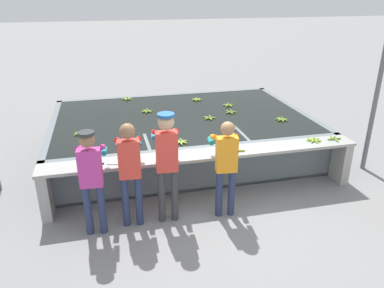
{
  "coord_description": "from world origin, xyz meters",
  "views": [
    {
      "loc": [
        -1.58,
        -5.26,
        3.39
      ],
      "look_at": [
        0.0,
        1.25,
        0.59
      ],
      "focal_mm": 35.0,
      "sensor_mm": 36.0,
      "label": 1
    }
  ],
  "objects_px": {
    "worker_0": "(91,173)",
    "banana_bunch_floating_0": "(209,118)",
    "worker_3": "(226,161)",
    "banana_bunch_floating_3": "(231,112)",
    "worker_1": "(130,166)",
    "support_post_right": "(377,91)",
    "knife_0": "(105,164)",
    "banana_bunch_floating_5": "(180,142)",
    "worker_2": "(167,157)",
    "banana_bunch_ledge_1": "(237,150)",
    "banana_bunch_floating_1": "(228,105)",
    "banana_bunch_ledge_0": "(334,139)",
    "banana_bunch_floating_6": "(127,99)",
    "banana_bunch_floating_9": "(231,127)",
    "banana_bunch_floating_2": "(197,99)",
    "banana_bunch_floating_4": "(81,133)",
    "banana_bunch_floating_7": "(147,111)",
    "banana_bunch_floating_8": "(282,119)",
    "banana_bunch_ledge_2": "(314,140)"
  },
  "relations": [
    {
      "from": "banana_bunch_floating_3",
      "to": "banana_bunch_floating_0",
      "type": "bearing_deg",
      "value": -154.1
    },
    {
      "from": "banana_bunch_floating_1",
      "to": "banana_bunch_floating_2",
      "type": "relative_size",
      "value": 0.98
    },
    {
      "from": "banana_bunch_floating_6",
      "to": "worker_3",
      "type": "bearing_deg",
      "value": -74.21
    },
    {
      "from": "banana_bunch_floating_2",
      "to": "banana_bunch_ledge_2",
      "type": "distance_m",
      "value": 3.38
    },
    {
      "from": "worker_3",
      "to": "banana_bunch_floating_3",
      "type": "height_order",
      "value": "worker_3"
    },
    {
      "from": "banana_bunch_floating_4",
      "to": "banana_bunch_floating_9",
      "type": "xyz_separation_m",
      "value": [
        2.87,
        -0.34,
        0.0
      ]
    },
    {
      "from": "banana_bunch_floating_5",
      "to": "banana_bunch_ledge_0",
      "type": "height_order",
      "value": "banana_bunch_ledge_0"
    },
    {
      "from": "banana_bunch_floating_4",
      "to": "support_post_right",
      "type": "height_order",
      "value": "support_post_right"
    },
    {
      "from": "banana_bunch_floating_3",
      "to": "banana_bunch_floating_4",
      "type": "xyz_separation_m",
      "value": [
        -3.18,
        -0.6,
        -0.0
      ]
    },
    {
      "from": "worker_1",
      "to": "worker_3",
      "type": "bearing_deg",
      "value": -2.96
    },
    {
      "from": "banana_bunch_floating_2",
      "to": "banana_bunch_ledge_1",
      "type": "distance_m",
      "value": 3.2
    },
    {
      "from": "banana_bunch_floating_3",
      "to": "banana_bunch_floating_7",
      "type": "bearing_deg",
      "value": 164.51
    },
    {
      "from": "banana_bunch_floating_8",
      "to": "support_post_right",
      "type": "relative_size",
      "value": 0.09
    },
    {
      "from": "banana_bunch_floating_3",
      "to": "knife_0",
      "type": "height_order",
      "value": "banana_bunch_floating_3"
    },
    {
      "from": "banana_bunch_floating_5",
      "to": "worker_2",
      "type": "bearing_deg",
      "value": -111.96
    },
    {
      "from": "banana_bunch_floating_9",
      "to": "banana_bunch_floating_1",
      "type": "bearing_deg",
      "value": 73.11
    },
    {
      "from": "worker_0",
      "to": "banana_bunch_floating_6",
      "type": "height_order",
      "value": "worker_0"
    },
    {
      "from": "banana_bunch_ledge_1",
      "to": "banana_bunch_floating_0",
      "type": "bearing_deg",
      "value": 89.55
    },
    {
      "from": "banana_bunch_floating_4",
      "to": "banana_bunch_floating_5",
      "type": "bearing_deg",
      "value": -25.99
    },
    {
      "from": "banana_bunch_floating_7",
      "to": "banana_bunch_ledge_2",
      "type": "height_order",
      "value": "banana_bunch_ledge_2"
    },
    {
      "from": "worker_1",
      "to": "support_post_right",
      "type": "xyz_separation_m",
      "value": [
        4.72,
        0.84,
        0.61
      ]
    },
    {
      "from": "banana_bunch_floating_2",
      "to": "banana_bunch_floating_8",
      "type": "relative_size",
      "value": 1.0
    },
    {
      "from": "worker_0",
      "to": "banana_bunch_floating_7",
      "type": "height_order",
      "value": "worker_0"
    },
    {
      "from": "banana_bunch_floating_6",
      "to": "banana_bunch_floating_7",
      "type": "height_order",
      "value": "same"
    },
    {
      "from": "banana_bunch_floating_6",
      "to": "support_post_right",
      "type": "distance_m",
      "value": 5.56
    },
    {
      "from": "worker_0",
      "to": "banana_bunch_floating_0",
      "type": "relative_size",
      "value": 5.88
    },
    {
      "from": "banana_bunch_floating_0",
      "to": "banana_bunch_ledge_1",
      "type": "relative_size",
      "value": 1.01
    },
    {
      "from": "worker_2",
      "to": "banana_bunch_floating_3",
      "type": "relative_size",
      "value": 6.36
    },
    {
      "from": "banana_bunch_floating_4",
      "to": "banana_bunch_floating_5",
      "type": "distance_m",
      "value": 1.94
    },
    {
      "from": "banana_bunch_floating_0",
      "to": "knife_0",
      "type": "distance_m",
      "value": 2.81
    },
    {
      "from": "banana_bunch_floating_4",
      "to": "worker_1",
      "type": "bearing_deg",
      "value": -68.03
    },
    {
      "from": "worker_3",
      "to": "banana_bunch_floating_8",
      "type": "distance_m",
      "value": 2.59
    },
    {
      "from": "banana_bunch_floating_0",
      "to": "banana_bunch_floating_7",
      "type": "xyz_separation_m",
      "value": [
        -1.22,
        0.78,
        -0.0
      ]
    },
    {
      "from": "banana_bunch_floating_1",
      "to": "banana_bunch_ledge_0",
      "type": "relative_size",
      "value": 0.98
    },
    {
      "from": "worker_2",
      "to": "banana_bunch_ledge_0",
      "type": "bearing_deg",
      "value": 9.49
    },
    {
      "from": "banana_bunch_floating_5",
      "to": "banana_bunch_floating_8",
      "type": "distance_m",
      "value": 2.42
    },
    {
      "from": "worker_1",
      "to": "banana_bunch_floating_7",
      "type": "distance_m",
      "value": 3.05
    },
    {
      "from": "worker_3",
      "to": "banana_bunch_ledge_0",
      "type": "bearing_deg",
      "value": 14.65
    },
    {
      "from": "banana_bunch_floating_0",
      "to": "banana_bunch_floating_2",
      "type": "relative_size",
      "value": 0.98
    },
    {
      "from": "banana_bunch_floating_7",
      "to": "banana_bunch_floating_8",
      "type": "relative_size",
      "value": 1.0
    },
    {
      "from": "banana_bunch_floating_2",
      "to": "banana_bunch_ledge_0",
      "type": "relative_size",
      "value": 1.0
    },
    {
      "from": "worker_0",
      "to": "banana_bunch_floating_0",
      "type": "bearing_deg",
      "value": 43.76
    },
    {
      "from": "worker_3",
      "to": "banana_bunch_floating_1",
      "type": "xyz_separation_m",
      "value": [
        1.09,
        3.07,
        -0.09
      ]
    },
    {
      "from": "worker_1",
      "to": "banana_bunch_floating_9",
      "type": "bearing_deg",
      "value": 36.38
    },
    {
      "from": "worker_1",
      "to": "banana_bunch_ledge_2",
      "type": "xyz_separation_m",
      "value": [
        3.33,
        0.55,
        -0.13
      ]
    },
    {
      "from": "banana_bunch_ledge_1",
      "to": "worker_3",
      "type": "bearing_deg",
      "value": -126.27
    },
    {
      "from": "banana_bunch_floating_0",
      "to": "banana_bunch_floating_3",
      "type": "distance_m",
      "value": 0.64
    },
    {
      "from": "worker_1",
      "to": "banana_bunch_floating_3",
      "type": "distance_m",
      "value": 3.47
    },
    {
      "from": "banana_bunch_floating_5",
      "to": "knife_0",
      "type": "distance_m",
      "value": 1.45
    },
    {
      "from": "worker_1",
      "to": "support_post_right",
      "type": "bearing_deg",
      "value": 10.09
    }
  ]
}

